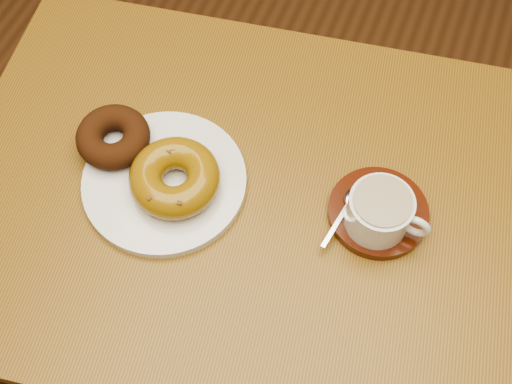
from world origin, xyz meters
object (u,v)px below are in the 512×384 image
(coffee_cup, at_px, (380,212))
(cafe_table, at_px, (244,232))
(donut_plate, at_px, (165,181))
(saucer, at_px, (378,212))

(coffee_cup, bearing_deg, cafe_table, -168.75)
(donut_plate, bearing_deg, coffee_cup, 8.08)
(donut_plate, distance_m, saucer, 0.30)
(saucer, distance_m, coffee_cup, 0.04)
(donut_plate, relative_size, saucer, 1.68)
(donut_plate, relative_size, coffee_cup, 2.04)
(saucer, xyz_separation_m, coffee_cup, (0.00, -0.02, 0.04))
(coffee_cup, bearing_deg, saucer, 101.64)
(donut_plate, distance_m, coffee_cup, 0.31)
(cafe_table, xyz_separation_m, saucer, (0.19, 0.04, 0.13))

